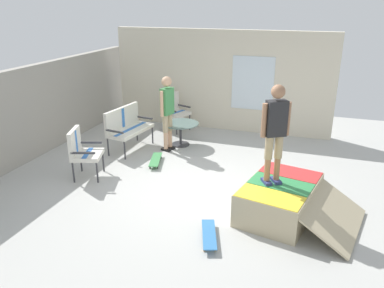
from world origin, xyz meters
name	(u,v)px	position (x,y,z in m)	size (l,w,h in m)	color
ground_plane	(193,190)	(0.00, 0.00, -0.05)	(12.00, 12.00, 0.10)	#B2B2AD
back_wall_cinderblock	(17,118)	(0.00, 4.00, 1.03)	(9.00, 0.20, 2.06)	#9E998E
house_facade	(221,81)	(3.80, 0.49, 1.35)	(0.23, 6.00, 2.69)	beige
skate_ramp	(281,199)	(-0.44, -1.71, 0.29)	(1.89, 2.08, 0.57)	tan
patio_bench	(126,124)	(1.48, 2.19, 0.62)	(1.31, 0.72, 1.02)	#38383D
patio_chair_near_house	(174,108)	(3.22, 1.66, 0.61)	(0.78, 0.74, 1.02)	#38383D
patio_chair_by_wall	(81,149)	(-0.24, 2.28, 0.61)	(0.76, 0.72, 1.02)	#38383D
patio_table	(180,130)	(2.13, 1.05, 0.40)	(0.90, 0.90, 0.57)	#38383D
person_watching	(167,108)	(1.73, 1.23, 1.05)	(0.47, 0.30, 1.78)	black
person_skater	(275,128)	(-0.45, -1.51, 1.52)	(0.35, 0.42, 1.64)	navy
skateboard_by_bench	(156,160)	(0.87, 1.17, 0.08)	(0.82, 0.41, 0.10)	#3F8C4C
skateboard_spare	(209,235)	(-1.54, -0.77, 0.08)	(0.82, 0.45, 0.10)	#3372B2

